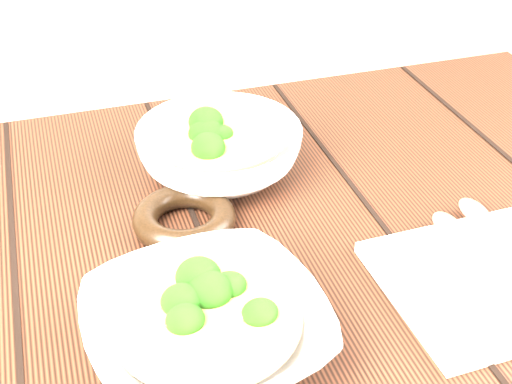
{
  "coord_description": "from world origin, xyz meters",
  "views": [
    {
      "loc": [
        -0.15,
        -0.55,
        1.24
      ],
      "look_at": [
        0.04,
        0.06,
        0.8
      ],
      "focal_mm": 50.0,
      "sensor_mm": 36.0,
      "label": 1
    }
  ],
  "objects_px": {
    "soup_bowl_front": "(206,328)",
    "napkin": "(496,278)",
    "table": "(236,347)",
    "trivet": "(184,218)",
    "soup_bowl_back": "(219,150)"
  },
  "relations": [
    {
      "from": "soup_bowl_front",
      "to": "soup_bowl_back",
      "type": "bearing_deg",
      "value": 72.55
    },
    {
      "from": "trivet",
      "to": "napkin",
      "type": "distance_m",
      "value": 0.34
    },
    {
      "from": "soup_bowl_back",
      "to": "trivet",
      "type": "xyz_separation_m",
      "value": [
        -0.07,
        -0.1,
        -0.02
      ]
    },
    {
      "from": "soup_bowl_front",
      "to": "table",
      "type": "bearing_deg",
      "value": 61.73
    },
    {
      "from": "soup_bowl_front",
      "to": "napkin",
      "type": "xyz_separation_m",
      "value": [
        0.3,
        -0.0,
        -0.02
      ]
    },
    {
      "from": "soup_bowl_front",
      "to": "soup_bowl_back",
      "type": "xyz_separation_m",
      "value": [
        0.09,
        0.28,
        0.01
      ]
    },
    {
      "from": "soup_bowl_back",
      "to": "trivet",
      "type": "bearing_deg",
      "value": -124.59
    },
    {
      "from": "soup_bowl_front",
      "to": "trivet",
      "type": "xyz_separation_m",
      "value": [
        0.02,
        0.19,
        -0.01
      ]
    },
    {
      "from": "table",
      "to": "soup_bowl_front",
      "type": "bearing_deg",
      "value": -118.27
    },
    {
      "from": "soup_bowl_back",
      "to": "napkin",
      "type": "distance_m",
      "value": 0.36
    },
    {
      "from": "table",
      "to": "napkin",
      "type": "xyz_separation_m",
      "value": [
        0.25,
        -0.1,
        0.13
      ]
    },
    {
      "from": "table",
      "to": "soup_bowl_front",
      "type": "distance_m",
      "value": 0.19
    },
    {
      "from": "table",
      "to": "soup_bowl_back",
      "type": "relative_size",
      "value": 5.55
    },
    {
      "from": "napkin",
      "to": "table",
      "type": "bearing_deg",
      "value": 155.53
    },
    {
      "from": "table",
      "to": "soup_bowl_front",
      "type": "xyz_separation_m",
      "value": [
        -0.06,
        -0.1,
        0.15
      ]
    }
  ]
}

